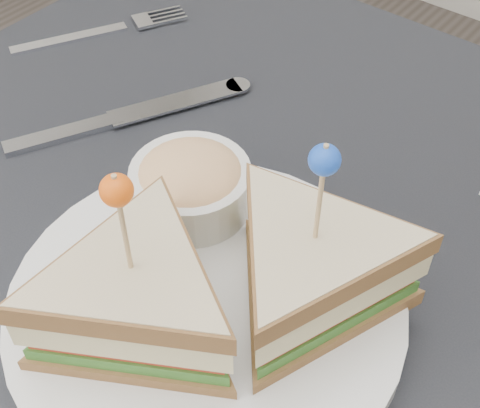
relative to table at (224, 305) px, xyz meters
name	(u,v)px	position (x,y,z in m)	size (l,w,h in m)	color
table	(224,305)	(0.00, 0.00, 0.00)	(0.80, 0.80, 0.75)	black
plate_meal	(217,279)	(0.04, -0.05, 0.12)	(0.31, 0.30, 0.17)	white
cutlery_fork	(109,29)	(-0.30, 0.17, 0.08)	(0.11, 0.19, 0.01)	white
cutlery_knife	(121,118)	(-0.18, 0.06, 0.08)	(0.13, 0.23, 0.01)	#B6B8C1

